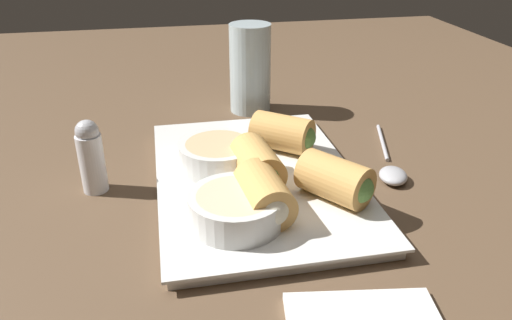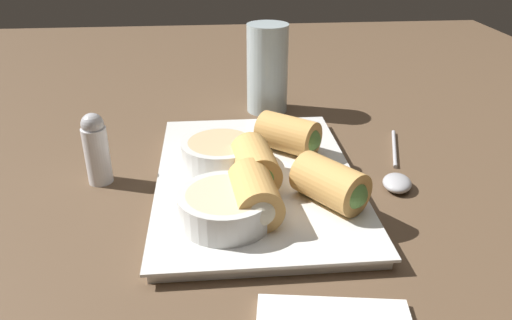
% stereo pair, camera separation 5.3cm
% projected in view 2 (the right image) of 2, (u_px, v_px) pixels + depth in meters
% --- Properties ---
extents(table_surface, '(1.80, 1.40, 0.02)m').
position_uv_depth(table_surface, '(243.00, 210.00, 0.53)').
color(table_surface, brown).
rests_on(table_surface, ground).
extents(serving_plate, '(0.32, 0.22, 0.01)m').
position_uv_depth(serving_plate, '(256.00, 180.00, 0.56)').
color(serving_plate, silver).
rests_on(serving_plate, table_surface).
extents(roll_front_left, '(0.08, 0.08, 0.04)m').
position_uv_depth(roll_front_left, '(333.00, 185.00, 0.49)').
color(roll_front_left, '#DBA356').
rests_on(roll_front_left, serving_plate).
extents(roll_front_right, '(0.08, 0.08, 0.04)m').
position_uv_depth(roll_front_right, '(291.00, 135.00, 0.60)').
color(roll_front_right, '#DBA356').
rests_on(roll_front_right, serving_plate).
extents(roll_back_left, '(0.08, 0.05, 0.04)m').
position_uv_depth(roll_back_left, '(255.00, 197.00, 0.47)').
color(roll_back_left, '#DBA356').
rests_on(roll_back_left, serving_plate).
extents(roll_back_right, '(0.08, 0.05, 0.04)m').
position_uv_depth(roll_back_right, '(256.00, 166.00, 0.52)').
color(roll_back_right, '#DBA356').
rests_on(roll_back_right, serving_plate).
extents(dipping_bowl_near, '(0.09, 0.09, 0.03)m').
position_uv_depth(dipping_bowl_near, '(221.00, 152.00, 0.57)').
color(dipping_bowl_near, silver).
rests_on(dipping_bowl_near, serving_plate).
extents(dipping_bowl_far, '(0.09, 0.09, 0.03)m').
position_uv_depth(dipping_bowl_far, '(226.00, 206.00, 0.47)').
color(dipping_bowl_far, silver).
rests_on(dipping_bowl_far, serving_plate).
extents(spoon, '(0.17, 0.07, 0.01)m').
position_uv_depth(spoon, '(397.00, 178.00, 0.56)').
color(spoon, '#B2B2B7').
rests_on(spoon, table_surface).
extents(drinking_glass, '(0.06, 0.06, 0.13)m').
position_uv_depth(drinking_glass, '(267.00, 69.00, 0.74)').
color(drinking_glass, silver).
rests_on(drinking_glass, table_surface).
extents(salt_shaker, '(0.03, 0.03, 0.08)m').
position_uv_depth(salt_shaker, '(96.00, 148.00, 0.55)').
color(salt_shaker, silver).
rests_on(salt_shaker, table_surface).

